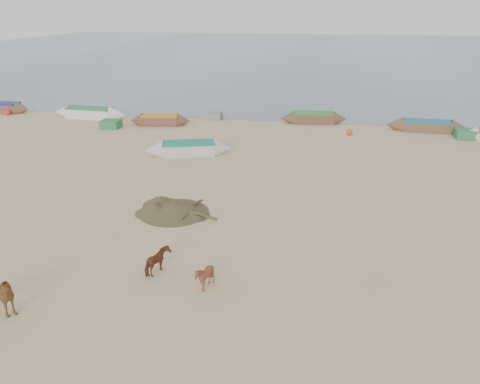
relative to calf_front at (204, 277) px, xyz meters
name	(u,v)px	position (x,y,z in m)	size (l,w,h in m)	color
ground	(221,255)	(0.06, 2.31, -0.48)	(140.00, 140.00, 0.00)	tan
sea	(310,52)	(0.06, 84.31, -0.47)	(160.00, 160.00, 0.00)	slate
calf_front	(204,277)	(0.00, 0.00, 0.00)	(0.77, 0.86, 0.95)	brown
calf_right	(158,262)	(-1.83, 0.65, -0.01)	(0.93, 0.79, 0.93)	brown
near_canoe	(189,148)	(-4.68, 14.34, -0.05)	(5.49, 1.26, 0.85)	beige
debris_pile	(174,208)	(-2.91, 5.76, -0.25)	(3.19, 3.19, 0.46)	brown
waterline_canoes	(277,121)	(0.01, 22.74, -0.05)	(54.21, 4.63, 0.89)	brown
beach_clutter	(339,127)	(4.73, 22.12, -0.18)	(47.58, 5.28, 0.64)	#316D42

